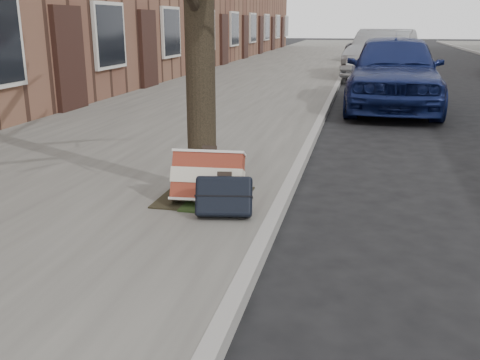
% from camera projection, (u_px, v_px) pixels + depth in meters
% --- Properties ---
extents(ground, '(120.00, 120.00, 0.00)m').
position_uv_depth(ground, '(427.00, 286.00, 3.79)').
color(ground, black).
rests_on(ground, ground).
extents(near_sidewalk, '(5.00, 70.00, 0.12)m').
position_uv_depth(near_sidewalk, '(271.00, 74.00, 18.58)').
color(near_sidewalk, slate).
rests_on(near_sidewalk, ground).
extents(dirt_patch, '(0.85, 0.85, 0.02)m').
position_uv_depth(dirt_patch, '(204.00, 197.00, 5.30)').
color(dirt_patch, black).
rests_on(dirt_patch, near_sidewalk).
extents(suitcase_red, '(0.70, 0.42, 0.52)m').
position_uv_depth(suitcase_red, '(208.00, 177.00, 5.08)').
color(suitcase_red, maroon).
rests_on(suitcase_red, near_sidewalk).
extents(suitcase_navy, '(0.55, 0.38, 0.39)m').
position_uv_depth(suitcase_navy, '(224.00, 196.00, 4.73)').
color(suitcase_navy, black).
rests_on(suitcase_navy, near_sidewalk).
extents(car_near_front, '(1.96, 4.71, 1.59)m').
position_uv_depth(car_near_front, '(393.00, 71.00, 11.30)').
color(car_near_front, '#111B4D').
rests_on(car_near_front, ground).
extents(car_near_mid, '(2.57, 5.02, 1.58)m').
position_uv_depth(car_near_mid, '(383.00, 54.00, 17.37)').
color(car_near_mid, '#95989C').
rests_on(car_near_mid, ground).
extents(car_near_back, '(3.27, 5.20, 1.34)m').
position_uv_depth(car_near_back, '(378.00, 47.00, 24.68)').
color(car_near_back, '#3E3E43').
rests_on(car_near_back, ground).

